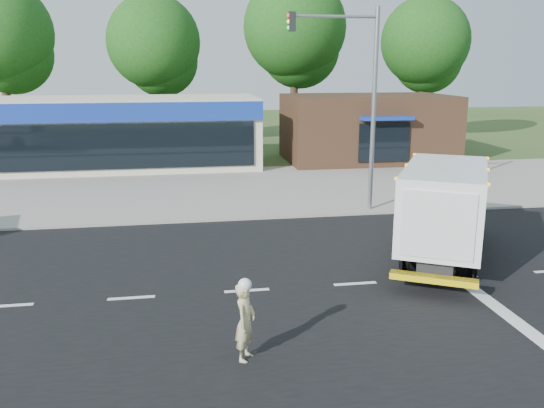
# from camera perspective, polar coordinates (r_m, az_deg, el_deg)

# --- Properties ---
(ground) EXTENTS (120.00, 120.00, 0.00)m
(ground) POSITION_cam_1_polar(r_m,az_deg,el_deg) (16.11, 8.24, -7.87)
(ground) COLOR #385123
(ground) RESTS_ON ground
(road_asphalt) EXTENTS (60.00, 14.00, 0.02)m
(road_asphalt) POSITION_cam_1_polar(r_m,az_deg,el_deg) (16.11, 8.24, -7.85)
(road_asphalt) COLOR black
(road_asphalt) RESTS_ON ground
(sidewalk) EXTENTS (60.00, 2.40, 0.12)m
(sidewalk) POSITION_cam_1_polar(r_m,az_deg,el_deg) (23.65, 2.27, -0.53)
(sidewalk) COLOR gray
(sidewalk) RESTS_ON ground
(parking_apron) EXTENTS (60.00, 9.00, 0.02)m
(parking_apron) POSITION_cam_1_polar(r_m,az_deg,el_deg) (29.22, -0.03, 2.16)
(parking_apron) COLOR gray
(parking_apron) RESTS_ON ground
(lane_markings) EXTENTS (55.20, 7.00, 0.01)m
(lane_markings) POSITION_cam_1_polar(r_m,az_deg,el_deg) (15.40, 14.63, -9.16)
(lane_markings) COLOR silver
(lane_markings) RESTS_ON road_asphalt
(ems_box_truck) EXTENTS (5.18, 7.00, 3.04)m
(ems_box_truck) POSITION_cam_1_polar(r_m,az_deg,el_deg) (18.22, 16.76, 0.01)
(ems_box_truck) COLOR black
(ems_box_truck) RESTS_ON ground
(emergency_worker) EXTENTS (0.62, 0.71, 1.76)m
(emergency_worker) POSITION_cam_1_polar(r_m,az_deg,el_deg) (11.85, -2.67, -11.40)
(emergency_worker) COLOR #C4B483
(emergency_worker) RESTS_ON ground
(retail_strip_mall) EXTENTS (18.00, 6.20, 4.00)m
(retail_strip_mall) POSITION_cam_1_polar(r_m,az_deg,el_deg) (34.65, -16.67, 6.77)
(retail_strip_mall) COLOR beige
(retail_strip_mall) RESTS_ON ground
(brown_storefront) EXTENTS (10.00, 6.70, 4.00)m
(brown_storefront) POSITION_cam_1_polar(r_m,az_deg,el_deg) (36.37, 9.42, 7.45)
(brown_storefront) COLOR #382316
(brown_storefront) RESTS_ON ground
(traffic_signal_pole) EXTENTS (3.51, 0.25, 8.00)m
(traffic_signal_pole) POSITION_cam_1_polar(r_m,az_deg,el_deg) (22.96, 8.57, 11.19)
(traffic_signal_pole) COLOR gray
(traffic_signal_pole) RESTS_ON ground
(background_trees) EXTENTS (36.77, 7.39, 12.10)m
(background_trees) POSITION_cam_1_polar(r_m,az_deg,el_deg) (42.60, -4.45, 15.74)
(background_trees) COLOR #332114
(background_trees) RESTS_ON ground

